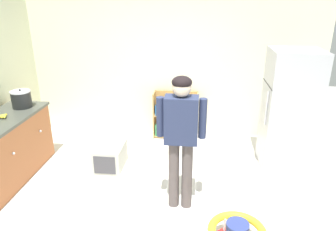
{
  "coord_description": "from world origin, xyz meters",
  "views": [
    {
      "loc": [
        0.5,
        -3.2,
        2.48
      ],
      "look_at": [
        0.09,
        0.51,
        1.04
      ],
      "focal_mm": 33.59,
      "sensor_mm": 36.0,
      "label": 1
    }
  ],
  "objects_px": {
    "refrigerator": "(289,111)",
    "banana_bunch": "(3,116)",
    "crock_pot": "(21,99)",
    "pet_carrier": "(110,156)",
    "bookshelf": "(173,118)",
    "standing_person": "(181,132)"
  },
  "relations": [
    {
      "from": "refrigerator",
      "to": "bookshelf",
      "type": "bearing_deg",
      "value": 154.35
    },
    {
      "from": "refrigerator",
      "to": "pet_carrier",
      "type": "relative_size",
      "value": 3.22
    },
    {
      "from": "refrigerator",
      "to": "banana_bunch",
      "type": "bearing_deg",
      "value": -169.38
    },
    {
      "from": "pet_carrier",
      "to": "banana_bunch",
      "type": "relative_size",
      "value": 3.49
    },
    {
      "from": "pet_carrier",
      "to": "crock_pot",
      "type": "bearing_deg",
      "value": 177.14
    },
    {
      "from": "standing_person",
      "to": "pet_carrier",
      "type": "relative_size",
      "value": 3.02
    },
    {
      "from": "bookshelf",
      "to": "standing_person",
      "type": "xyz_separation_m",
      "value": [
        0.29,
        -2.06,
        0.65
      ]
    },
    {
      "from": "standing_person",
      "to": "crock_pot",
      "type": "distance_m",
      "value": 2.6
    },
    {
      "from": "pet_carrier",
      "to": "crock_pot",
      "type": "distance_m",
      "value": 1.56
    },
    {
      "from": "refrigerator",
      "to": "standing_person",
      "type": "height_order",
      "value": "refrigerator"
    },
    {
      "from": "standing_person",
      "to": "pet_carrier",
      "type": "height_order",
      "value": "standing_person"
    },
    {
      "from": "refrigerator",
      "to": "banana_bunch",
      "type": "relative_size",
      "value": 11.24
    },
    {
      "from": "pet_carrier",
      "to": "bookshelf",
      "type": "bearing_deg",
      "value": 55.65
    },
    {
      "from": "pet_carrier",
      "to": "banana_bunch",
      "type": "height_order",
      "value": "banana_bunch"
    },
    {
      "from": "pet_carrier",
      "to": "refrigerator",
      "type": "bearing_deg",
      "value": 7.99
    },
    {
      "from": "refrigerator",
      "to": "bookshelf",
      "type": "height_order",
      "value": "refrigerator"
    },
    {
      "from": "bookshelf",
      "to": "refrigerator",
      "type": "bearing_deg",
      "value": -25.65
    },
    {
      "from": "refrigerator",
      "to": "banana_bunch",
      "type": "height_order",
      "value": "refrigerator"
    },
    {
      "from": "crock_pot",
      "to": "banana_bunch",
      "type": "relative_size",
      "value": 1.81
    },
    {
      "from": "refrigerator",
      "to": "crock_pot",
      "type": "height_order",
      "value": "refrigerator"
    },
    {
      "from": "banana_bunch",
      "to": "crock_pot",
      "type": "bearing_deg",
      "value": 86.66
    },
    {
      "from": "refrigerator",
      "to": "crock_pot",
      "type": "distance_m",
      "value": 3.97
    }
  ]
}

